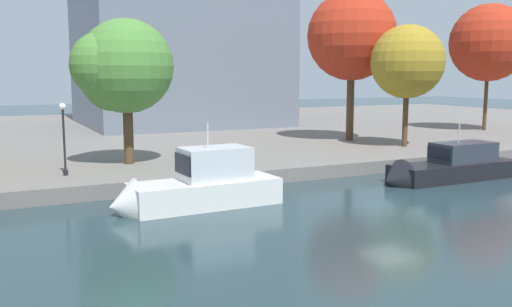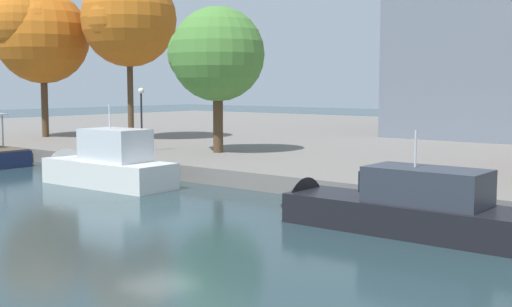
{
  "view_description": "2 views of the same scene",
  "coord_description": "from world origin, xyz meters",
  "px_view_note": "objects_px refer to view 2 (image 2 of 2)",
  "views": [
    {
      "loc": [
        -17.43,
        -20.66,
        6.29
      ],
      "look_at": [
        -4.5,
        5.75,
        2.15
      ],
      "focal_mm": 38.78,
      "sensor_mm": 36.0,
      "label": 1
    },
    {
      "loc": [
        18.06,
        -16.2,
        4.94
      ],
      "look_at": [
        -2.07,
        8.23,
        1.68
      ],
      "focal_mm": 46.1,
      "sensor_mm": 36.0,
      "label": 2
    }
  ],
  "objects_px": {
    "motor_yacht_1": "(102,168)",
    "tree_4": "(38,33)",
    "motor_yacht_2": "(393,212)",
    "tree_2": "(213,57)",
    "lamp_post": "(141,114)",
    "tree_5": "(126,17)"
  },
  "relations": [
    {
      "from": "lamp_post",
      "to": "tree_4",
      "type": "height_order",
      "value": "tree_4"
    },
    {
      "from": "motor_yacht_1",
      "to": "tree_4",
      "type": "distance_m",
      "value": 23.72
    },
    {
      "from": "tree_2",
      "to": "tree_4",
      "type": "distance_m",
      "value": 18.95
    },
    {
      "from": "motor_yacht_2",
      "to": "motor_yacht_1",
      "type": "bearing_deg",
      "value": -1.18
    },
    {
      "from": "lamp_post",
      "to": "motor_yacht_2",
      "type": "bearing_deg",
      "value": -18.47
    },
    {
      "from": "motor_yacht_2",
      "to": "lamp_post",
      "type": "distance_m",
      "value": 22.54
    },
    {
      "from": "tree_5",
      "to": "tree_4",
      "type": "bearing_deg",
      "value": -157.34
    },
    {
      "from": "motor_yacht_1",
      "to": "motor_yacht_2",
      "type": "xyz_separation_m",
      "value": [
        16.17,
        -0.12,
        -0.24
      ]
    },
    {
      "from": "motor_yacht_1",
      "to": "motor_yacht_2",
      "type": "height_order",
      "value": "motor_yacht_1"
    },
    {
      "from": "lamp_post",
      "to": "tree_2",
      "type": "bearing_deg",
      "value": 35.48
    },
    {
      "from": "tree_4",
      "to": "tree_5",
      "type": "relative_size",
      "value": 0.92
    },
    {
      "from": "lamp_post",
      "to": "tree_5",
      "type": "relative_size",
      "value": 0.31
    },
    {
      "from": "motor_yacht_1",
      "to": "motor_yacht_2",
      "type": "relative_size",
      "value": 0.86
    },
    {
      "from": "tree_2",
      "to": "lamp_post",
      "type": "bearing_deg",
      "value": -144.52
    },
    {
      "from": "motor_yacht_2",
      "to": "tree_2",
      "type": "bearing_deg",
      "value": -29.85
    },
    {
      "from": "motor_yacht_2",
      "to": "tree_2",
      "type": "xyz_separation_m",
      "value": [
        -17.52,
        9.75,
        6.09
      ]
    },
    {
      "from": "lamp_post",
      "to": "motor_yacht_1",
      "type": "bearing_deg",
      "value": -54.0
    },
    {
      "from": "motor_yacht_1",
      "to": "tree_5",
      "type": "distance_m",
      "value": 20.24
    },
    {
      "from": "tree_2",
      "to": "tree_4",
      "type": "relative_size",
      "value": 0.76
    },
    {
      "from": "motor_yacht_2",
      "to": "tree_5",
      "type": "relative_size",
      "value": 0.77
    },
    {
      "from": "lamp_post",
      "to": "tree_2",
      "type": "relative_size",
      "value": 0.45
    },
    {
      "from": "motor_yacht_1",
      "to": "tree_2",
      "type": "height_order",
      "value": "tree_2"
    }
  ]
}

